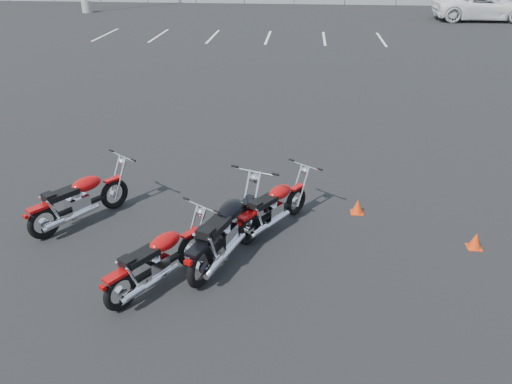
# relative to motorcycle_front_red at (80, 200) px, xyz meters

# --- Properties ---
(ground) EXTENTS (120.00, 120.00, 0.00)m
(ground) POSITION_rel_motorcycle_front_red_xyz_m (3.07, -0.30, -0.48)
(ground) COLOR black
(ground) RESTS_ON ground
(motorcycle_front_red) EXTENTS (1.61, 1.99, 1.06)m
(motorcycle_front_red) POSITION_rel_motorcycle_front_red_xyz_m (0.00, 0.00, 0.00)
(motorcycle_front_red) COLOR black
(motorcycle_front_red) RESTS_ON ground
(motorcycle_second_black) EXTENTS (1.29, 2.37, 1.17)m
(motorcycle_second_black) POSITION_rel_motorcycle_front_red_xyz_m (2.89, -0.92, 0.05)
(motorcycle_second_black) COLOR black
(motorcycle_second_black) RESTS_ON ground
(motorcycle_third_red) EXTENTS (1.48, 1.93, 1.01)m
(motorcycle_third_red) POSITION_rel_motorcycle_front_red_xyz_m (1.96, -1.75, -0.02)
(motorcycle_third_red) COLOR black
(motorcycle_third_red) RESTS_ON ground
(motorcycle_rear_red) EXTENTS (1.48, 1.85, 0.99)m
(motorcycle_rear_red) POSITION_rel_motorcycle_front_red_xyz_m (3.62, 0.13, -0.04)
(motorcycle_rear_red) COLOR black
(motorcycle_rear_red) RESTS_ON ground
(training_cone_near) EXTENTS (0.24, 0.24, 0.29)m
(training_cone_near) POSITION_rel_motorcycle_front_red_xyz_m (7.15, -0.19, -0.34)
(training_cone_near) COLOR red
(training_cone_near) RESTS_ON ground
(training_cone_extra) EXTENTS (0.24, 0.24, 0.29)m
(training_cone_extra) POSITION_rel_motorcycle_front_red_xyz_m (5.22, 0.86, -0.34)
(training_cone_extra) COLOR red
(training_cone_extra) RESTS_ON ground
(parking_line_stripes) EXTENTS (15.12, 4.00, 0.01)m
(parking_line_stripes) POSITION_rel_motorcycle_front_red_xyz_m (0.57, 19.70, -0.48)
(parking_line_stripes) COLOR silver
(parking_line_stripes) RESTS_ON ground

